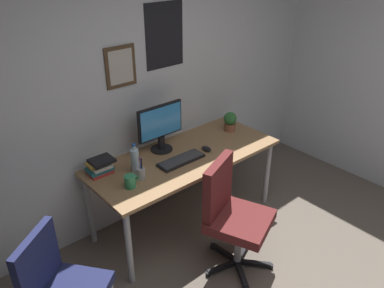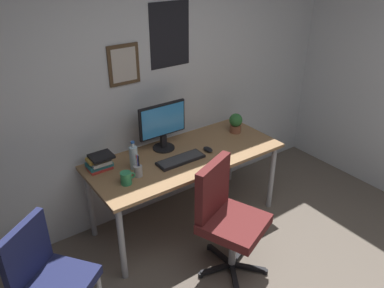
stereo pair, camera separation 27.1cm
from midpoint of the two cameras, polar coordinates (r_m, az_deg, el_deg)
name	(u,v)px [view 2 (the right image)]	position (r m, az deg, el deg)	size (l,w,h in m)	color
wall_back	(149,81)	(3.48, -4.20, 9.23)	(4.40, 0.10, 2.60)	silver
desk	(186,161)	(3.45, 1.29, -2.65)	(1.75, 0.75, 0.73)	#936D47
office_chair	(226,214)	(3.06, 7.60, -10.30)	(0.60, 0.61, 0.95)	#591E1E
side_chair	(47,276)	(2.73, -17.98, -18.22)	(0.59, 0.59, 0.88)	#1E234C
monitor	(163,125)	(3.41, -2.12, 2.85)	(0.46, 0.20, 0.43)	black
keyboard	(181,160)	(3.31, 0.65, -2.39)	(0.43, 0.15, 0.03)	black
computer_mouse	(208,149)	(3.47, 4.63, -0.85)	(0.06, 0.11, 0.04)	black
water_bottle	(134,157)	(3.18, -6.27, -2.03)	(0.07, 0.07, 0.25)	silver
coffee_mug_near	(126,178)	(3.01, -7.22, -5.12)	(0.13, 0.09, 0.10)	#2D8C59
potted_plant	(236,122)	(3.82, 8.53, 3.15)	(0.13, 0.13, 0.20)	brown
pen_cup	(138,170)	(3.10, -5.55, -3.96)	(0.07, 0.07, 0.20)	#9EA0A5
book_stack_left	(100,162)	(3.24, -11.28, -2.66)	(0.21, 0.18, 0.13)	#B22D28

